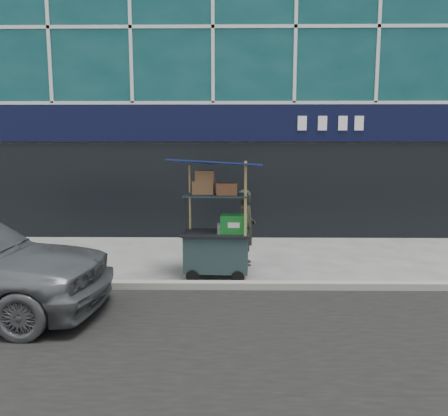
{
  "coord_description": "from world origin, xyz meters",
  "views": [
    {
      "loc": [
        0.4,
        -7.15,
        2.34
      ],
      "look_at": [
        0.3,
        1.2,
        1.15
      ],
      "focal_mm": 35.0,
      "sensor_mm": 36.0,
      "label": 1
    }
  ],
  "objects": [
    {
      "name": "curb",
      "position": [
        0.0,
        -0.2,
        0.06
      ],
      "size": [
        80.0,
        0.18,
        0.12
      ],
      "primitive_type": "cube",
      "color": "gray",
      "rests_on": "ground"
    },
    {
      "name": "vendor_cart",
      "position": [
        0.2,
        0.43,
        0.75
      ],
      "size": [
        1.64,
        1.21,
        2.14
      ],
      "rotation": [
        0.0,
        0.0,
        -0.06
      ],
      "color": "#1B2E2F",
      "rests_on": "ground"
    },
    {
      "name": "vendor_man",
      "position": [
        0.74,
        1.35,
        0.75
      ],
      "size": [
        0.37,
        0.55,
        1.49
      ],
      "primitive_type": "imported",
      "rotation": [
        0.0,
        0.0,
        1.6
      ],
      "color": "black",
      "rests_on": "ground"
    },
    {
      "name": "ground",
      "position": [
        0.0,
        0.0,
        0.0
      ],
      "size": [
        80.0,
        80.0,
        0.0
      ],
      "primitive_type": "plane",
      "color": "#5E5E5A",
      "rests_on": "ground"
    },
    {
      "name": "building",
      "position": [
        0.0,
        6.95,
        6.02
      ],
      "size": [
        16.0,
        6.2,
        12.0
      ],
      "color": "gray",
      "rests_on": "ground"
    }
  ]
}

